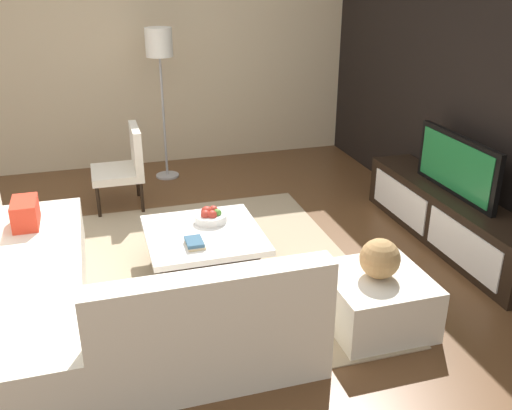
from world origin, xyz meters
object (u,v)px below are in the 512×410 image
(book_stack, at_px, (195,243))
(fruit_bowl, at_px, (210,216))
(floor_lamp, at_px, (159,53))
(accent_chair_near, at_px, (125,163))
(ottoman, at_px, (376,300))
(decorative_ball, at_px, (380,259))
(television, at_px, (457,165))
(media_console, at_px, (449,218))
(sectional_couch, at_px, (81,300))
(coffee_table, at_px, (204,251))

(book_stack, bearing_deg, fruit_bowl, 151.86)
(floor_lamp, bearing_deg, accent_chair_near, -34.14)
(ottoman, bearing_deg, floor_lamp, -164.25)
(decorative_ball, height_order, book_stack, decorative_ball)
(accent_chair_near, bearing_deg, television, 56.34)
(accent_chair_near, bearing_deg, fruit_bowl, 20.47)
(ottoman, bearing_deg, fruit_bowl, -143.82)
(accent_chair_near, relative_size, decorative_ball, 3.05)
(media_console, height_order, ottoman, media_console)
(television, xyz_separation_m, fruit_bowl, (-0.28, -2.20, -0.34))
(television, xyz_separation_m, decorative_ball, (0.99, -1.27, -0.23))
(sectional_couch, distance_m, fruit_bowl, 1.37)
(floor_lamp, height_order, fruit_bowl, floor_lamp)
(accent_chair_near, xyz_separation_m, fruit_bowl, (1.48, 0.60, -0.06))
(television, height_order, accent_chair_near, television)
(television, height_order, sectional_couch, television)
(media_console, relative_size, decorative_ball, 7.97)
(accent_chair_near, relative_size, book_stack, 4.19)
(accent_chair_near, distance_m, fruit_bowl, 1.59)
(floor_lamp, bearing_deg, ottoman, 15.75)
(accent_chair_near, bearing_deg, ottoman, 27.55)
(sectional_couch, relative_size, book_stack, 12.06)
(coffee_table, bearing_deg, sectional_couch, -58.10)
(media_console, height_order, television, television)
(sectional_couch, distance_m, book_stack, 0.98)
(decorative_ball, bearing_deg, floor_lamp, -164.25)
(ottoman, height_order, fruit_bowl, fruit_bowl)
(sectional_couch, distance_m, coffee_table, 1.18)
(media_console, height_order, book_stack, media_console)
(decorative_ball, bearing_deg, media_console, 128.16)
(media_console, bearing_deg, book_stack, -87.08)
(sectional_couch, xyz_separation_m, decorative_ball, (0.47, 2.03, 0.26))
(ottoman, distance_m, book_stack, 1.46)
(television, bearing_deg, fruit_bowl, -97.24)
(sectional_couch, xyz_separation_m, ottoman, (0.47, 2.03, -0.09))
(accent_chair_near, height_order, decorative_ball, accent_chair_near)
(ottoman, bearing_deg, decorative_ball, 0.00)
(accent_chair_near, height_order, book_stack, accent_chair_near)
(accent_chair_near, height_order, ottoman, accent_chair_near)
(media_console, xyz_separation_m, floor_lamp, (-2.54, -2.26, 1.24))
(floor_lamp, height_order, ottoman, floor_lamp)
(television, relative_size, floor_lamp, 0.64)
(television, relative_size, ottoman, 1.62)
(television, xyz_separation_m, book_stack, (0.12, -2.41, -0.37))
(coffee_table, xyz_separation_m, fruit_bowl, (-0.18, 0.10, 0.23))
(television, bearing_deg, decorative_ball, -51.85)
(floor_lamp, xyz_separation_m, fruit_bowl, (2.26, 0.07, -1.06))
(fruit_bowl, bearing_deg, ottoman, 36.18)
(media_console, bearing_deg, ottoman, -51.84)
(sectional_couch, xyz_separation_m, book_stack, (-0.40, 0.88, 0.12))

